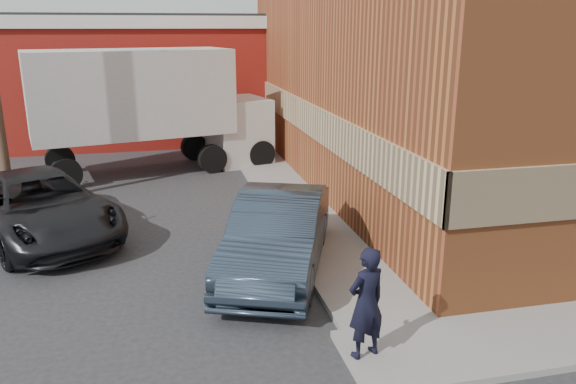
{
  "coord_description": "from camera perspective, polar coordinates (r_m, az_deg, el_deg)",
  "views": [
    {
      "loc": [
        -3.1,
        -8.07,
        5.07
      ],
      "look_at": [
        -0.39,
        3.7,
        1.5
      ],
      "focal_mm": 35.0,
      "sensor_mm": 36.0,
      "label": 1
    }
  ],
  "objects": [
    {
      "name": "ground",
      "position": [
        10.02,
        7.13,
        -14.08
      ],
      "size": [
        90.0,
        90.0,
        0.0
      ],
      "primitive_type": "plane",
      "color": "#28282B",
      "rests_on": "ground"
    },
    {
      "name": "brick_building",
      "position": [
        20.64,
        21.93,
        14.23
      ],
      "size": [
        14.25,
        18.25,
        9.36
      ],
      "color": "#AA582B",
      "rests_on": "ground"
    },
    {
      "name": "sidewalk_west",
      "position": [
        18.17,
        -0.71,
        0.44
      ],
      "size": [
        1.8,
        18.0,
        0.12
      ],
      "primitive_type": "cube",
      "color": "gray",
      "rests_on": "ground"
    },
    {
      "name": "warehouse",
      "position": [
        28.31,
        -19.16,
        10.99
      ],
      "size": [
        16.3,
        8.3,
        5.6
      ],
      "color": "maroon",
      "rests_on": "ground"
    },
    {
      "name": "man",
      "position": [
        8.8,
        7.95,
        -11.09
      ],
      "size": [
        0.76,
        0.62,
        1.81
      ],
      "primitive_type": "imported",
      "rotation": [
        0.0,
        0.0,
        3.46
      ],
      "color": "black",
      "rests_on": "sidewalk_south"
    },
    {
      "name": "sedan",
      "position": [
        11.94,
        -1.02,
        -4.28
      ],
      "size": [
        3.51,
        5.43,
        1.69
      ],
      "primitive_type": "imported",
      "rotation": [
        0.0,
        0.0,
        -0.37
      ],
      "color": "#2A3847",
      "rests_on": "ground"
    },
    {
      "name": "suv_a",
      "position": [
        15.19,
        -23.92,
        -1.31
      ],
      "size": [
        5.01,
        6.38,
        1.61
      ],
      "primitive_type": "imported",
      "rotation": [
        0.0,
        0.0,
        0.47
      ],
      "color": "black",
      "rests_on": "ground"
    },
    {
      "name": "box_truck",
      "position": [
        20.7,
        -13.23,
        8.88
      ],
      "size": [
        9.13,
        4.49,
        4.33
      ],
      "rotation": [
        0.0,
        0.0,
        0.23
      ],
      "color": "silver",
      "rests_on": "ground"
    }
  ]
}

